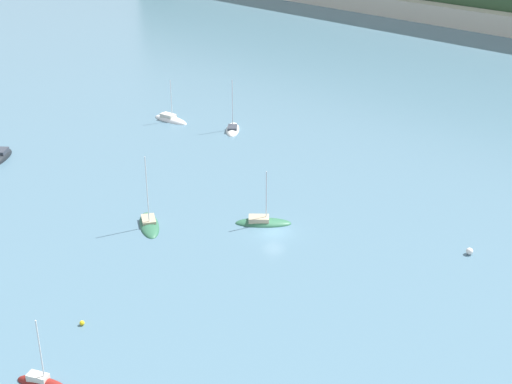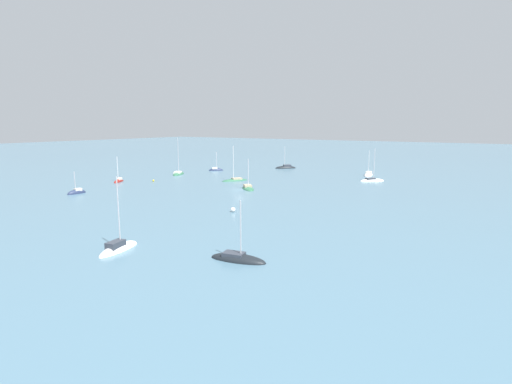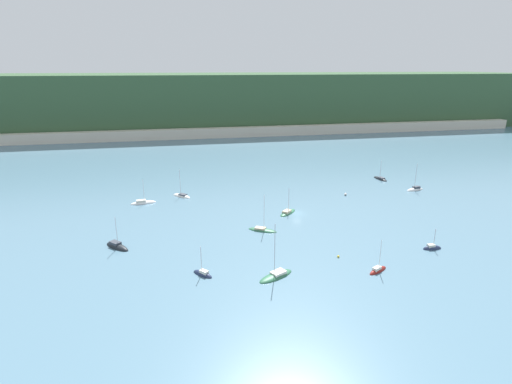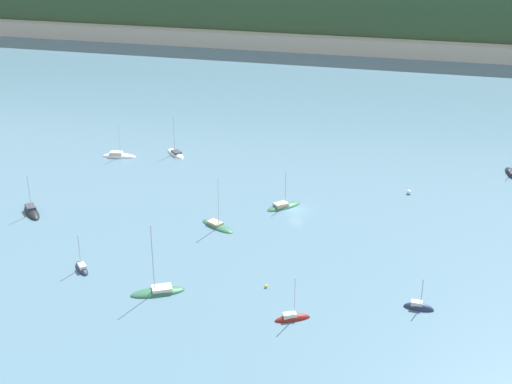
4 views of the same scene
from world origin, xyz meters
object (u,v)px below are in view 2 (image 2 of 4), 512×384
at_px(mooring_buoy_1, 153,181).
at_px(sailboat_5, 248,189).
at_px(sailboat_4, 368,175).
at_px(sailboat_10, 119,249).
at_px(sailboat_0, 235,180).
at_px(sailboat_1, 119,181).
at_px(sailboat_9, 238,260).
at_px(mooring_buoy_0, 233,210).
at_px(sailboat_2, 372,181).
at_px(sailboat_8, 178,174).
at_px(sailboat_3, 286,168).
at_px(sailboat_6, 77,193).
at_px(sailboat_7, 216,170).

bearing_deg(mooring_buoy_1, sailboat_5, 96.79).
distance_m(sailboat_4, sailboat_10, 92.16).
height_order(sailboat_0, sailboat_1, sailboat_0).
bearing_deg(sailboat_9, mooring_buoy_1, 134.09).
distance_m(sailboat_4, mooring_buoy_1, 65.71).
xyz_separation_m(sailboat_0, sailboat_5, (10.07, 11.18, 0.01)).
bearing_deg(sailboat_0, sailboat_10, 52.46).
relative_size(sailboat_0, mooring_buoy_0, 11.95).
bearing_deg(sailboat_10, sailboat_2, -17.07).
height_order(sailboat_8, sailboat_9, sailboat_8).
bearing_deg(sailboat_10, mooring_buoy_0, -8.83).
height_order(sailboat_5, mooring_buoy_1, sailboat_5).
bearing_deg(sailboat_9, mooring_buoy_0, 116.46).
distance_m(sailboat_5, sailboat_9, 52.79).
distance_m(sailboat_1, sailboat_10, 64.68).
xyz_separation_m(sailboat_3, sailboat_10, (96.05, 27.36, 0.03)).
relative_size(sailboat_10, mooring_buoy_1, 20.02).
xyz_separation_m(sailboat_4, sailboat_5, (42.32, -17.40, 0.00)).
bearing_deg(sailboat_8, sailboat_6, 159.71).
xyz_separation_m(sailboat_5, sailboat_7, (-27.18, -31.51, 0.00)).
bearing_deg(sailboat_2, sailboat_0, 166.67).
distance_m(sailboat_2, mooring_buoy_0, 54.62).
relative_size(sailboat_2, mooring_buoy_1, 19.12).
height_order(sailboat_0, sailboat_7, sailboat_0).
bearing_deg(sailboat_9, sailboat_5, 111.76).
height_order(sailboat_3, sailboat_8, sailboat_8).
xyz_separation_m(sailboat_4, sailboat_10, (92.06, -4.29, 0.03)).
height_order(sailboat_4, mooring_buoy_1, sailboat_4).
distance_m(sailboat_1, mooring_buoy_0, 51.60).
height_order(sailboat_0, sailboat_10, sailboat_0).
relative_size(sailboat_3, sailboat_10, 0.85).
bearing_deg(sailboat_1, sailboat_0, 99.35).
bearing_deg(sailboat_6, sailboat_5, 135.43).
bearing_deg(sailboat_3, sailboat_5, 63.85).
xyz_separation_m(sailboat_2, mooring_buoy_0, (53.72, -9.84, 0.36)).
bearing_deg(sailboat_9, sailboat_2, 84.11).
distance_m(sailboat_1, sailboat_7, 36.86).
xyz_separation_m(sailboat_3, mooring_buoy_1, (49.84, -15.41, 0.16)).
height_order(sailboat_8, sailboat_10, sailboat_8).
distance_m(sailboat_2, sailboat_10, 80.48).
relative_size(sailboat_4, sailboat_6, 1.42).
bearing_deg(sailboat_4, sailboat_3, -105.27).
height_order(sailboat_3, sailboat_10, sailboat_10).
distance_m(sailboat_1, sailboat_8, 21.74).
height_order(sailboat_2, sailboat_10, sailboat_10).
distance_m(sailboat_1, sailboat_5, 38.43).
bearing_deg(sailboat_9, sailboat_6, 152.64).
bearing_deg(sailboat_6, sailboat_4, 149.03).
relative_size(sailboat_4, sailboat_8, 0.69).
bearing_deg(sailboat_7, sailboat_6, -131.15).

